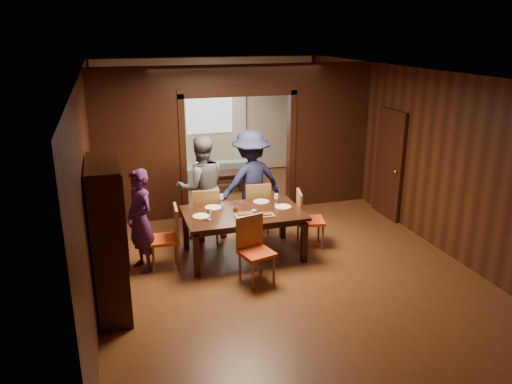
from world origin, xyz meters
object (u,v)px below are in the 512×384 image
object	(u,v)px
person_grey	(202,188)
chair_far_r	(256,207)
chair_right	(311,219)
chair_far_l	(206,214)
chair_near	(257,251)
person_purple	(140,221)
sofa	(221,169)
person_navy	(251,182)
coffee_table	(225,181)
dining_table	(243,234)
chair_left	(164,237)
hutch	(109,238)

from	to	relation	value
person_grey	chair_far_r	distance (m)	1.05
chair_right	chair_far_r	distance (m)	1.09
chair_far_l	chair_near	bearing A→B (deg)	114.47
person_grey	chair_far_r	world-z (taller)	person_grey
person_purple	chair_near	world-z (taller)	person_purple
person_grey	sofa	xyz separation A→B (m)	(1.10, 3.36, -0.65)
person_navy	chair_right	distance (m)	1.29
chair_near	coffee_table	bearing A→B (deg)	67.32
dining_table	person_grey	bearing A→B (deg)	116.80
dining_table	chair_left	size ratio (longest dim) A/B	1.93
chair_right	chair_far_l	world-z (taller)	same
dining_table	chair_near	bearing A→B (deg)	-92.92
person_purple	sofa	bearing A→B (deg)	128.66
sofa	chair_left	size ratio (longest dim) A/B	1.84
person_grey	hutch	world-z (taller)	hutch
sofa	dining_table	bearing A→B (deg)	88.09
hutch	chair_near	bearing A→B (deg)	3.81
dining_table	coffee_table	xyz separation A→B (m)	(0.54, 3.50, -0.18)
chair_left	chair_far_l	size ratio (longest dim) A/B	1.00
person_grey	chair_far_l	bearing A→B (deg)	99.15
dining_table	chair_far_r	world-z (taller)	chair_far_r
coffee_table	sofa	bearing A→B (deg)	84.02
chair_near	person_grey	bearing A→B (deg)	87.98
dining_table	chair_far_l	world-z (taller)	chair_far_l
chair_left	chair_near	size ratio (longest dim) A/B	1.00
person_grey	dining_table	distance (m)	1.19
person_navy	chair_far_r	size ratio (longest dim) A/B	1.92
sofa	hutch	size ratio (longest dim) A/B	0.89
dining_table	chair_right	xyz separation A→B (m)	(1.19, 0.05, 0.10)
person_purple	sofa	world-z (taller)	person_purple
person_navy	coffee_table	world-z (taller)	person_navy
chair_right	chair_far_r	world-z (taller)	same
person_navy	chair_near	distance (m)	2.00
hutch	person_navy	bearing A→B (deg)	39.33
coffee_table	chair_far_r	distance (m)	2.63
person_purple	person_grey	world-z (taller)	person_grey
person_purple	chair_near	xyz separation A→B (m)	(1.56, -0.89, -0.31)
person_grey	person_purple	bearing A→B (deg)	38.82
coffee_table	person_purple	bearing A→B (deg)	-121.36
person_purple	chair_near	distance (m)	1.82
sofa	chair_far_l	distance (m)	3.69
sofa	chair_far_l	xyz separation A→B (m)	(-1.07, -3.52, 0.22)
person_navy	coffee_table	bearing A→B (deg)	-105.32
sofa	chair_far_r	world-z (taller)	chair_far_r
hutch	chair_far_r	bearing A→B (deg)	37.18
chair_left	chair_right	xyz separation A→B (m)	(2.46, 0.08, 0.00)
chair_right	chair_near	xyz separation A→B (m)	(-1.24, -0.96, 0.00)
person_purple	person_navy	distance (m)	2.26
chair_left	chair_near	distance (m)	1.51
person_purple	chair_far_l	bearing A→B (deg)	100.64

